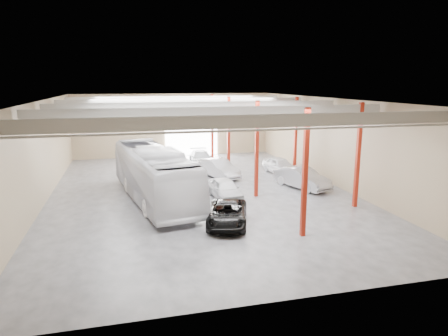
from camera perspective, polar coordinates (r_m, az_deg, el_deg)
name	(u,v)px	position (r m, az deg, el deg)	size (l,w,h in m)	color
depot_shell	(200,127)	(30.16, -3.43, 5.91)	(22.12, 32.12, 7.06)	#444449
coach_bus	(154,174)	(28.69, -10.00, -0.84)	(3.17, 13.56, 3.78)	silver
black_sedan	(227,214)	(23.61, 0.48, -6.56)	(2.24, 4.86, 1.35)	black
car_row_a	(225,189)	(28.70, 0.20, -3.02)	(1.74, 4.32, 1.47)	silver
car_row_b	(219,168)	(35.20, -0.77, -0.04)	(1.71, 4.91, 1.62)	silver
car_row_c	(201,158)	(40.33, -3.30, 1.41)	(2.06, 5.07, 1.47)	slate
car_right_near	(302,178)	(32.20, 11.06, -1.39)	(1.75, 5.03, 1.66)	#A4A4A8
car_right_far	(280,166)	(36.96, 8.01, 0.35)	(1.78, 4.42, 1.51)	silver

